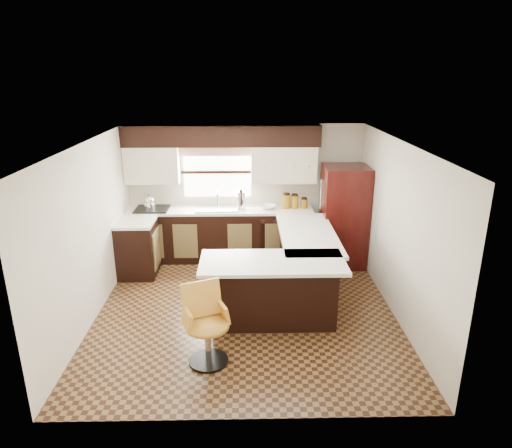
{
  "coord_description": "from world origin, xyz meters",
  "views": [
    {
      "loc": [
        0.02,
        -5.87,
        3.3
      ],
      "look_at": [
        0.16,
        0.45,
        1.15
      ],
      "focal_mm": 32.0,
      "sensor_mm": 36.0,
      "label": 1
    }
  ],
  "objects_px": {
    "peninsula_return": "(273,292)",
    "bar_chair": "(207,326)",
    "refrigerator": "(343,216)",
    "peninsula_long": "(303,263)"
  },
  "relations": [
    {
      "from": "bar_chair",
      "to": "peninsula_return",
      "type": "bearing_deg",
      "value": 25.17
    },
    {
      "from": "peninsula_return",
      "to": "refrigerator",
      "type": "bearing_deg",
      "value": 55.98
    },
    {
      "from": "bar_chair",
      "to": "refrigerator",
      "type": "bearing_deg",
      "value": 30.57
    },
    {
      "from": "refrigerator",
      "to": "bar_chair",
      "type": "distance_m",
      "value": 3.6
    },
    {
      "from": "peninsula_return",
      "to": "bar_chair",
      "type": "bearing_deg",
      "value": -132.18
    },
    {
      "from": "peninsula_return",
      "to": "refrigerator",
      "type": "relative_size",
      "value": 0.94
    },
    {
      "from": "refrigerator",
      "to": "peninsula_long",
      "type": "bearing_deg",
      "value": -128.98
    },
    {
      "from": "peninsula_long",
      "to": "bar_chair",
      "type": "height_order",
      "value": "bar_chair"
    },
    {
      "from": "peninsula_return",
      "to": "bar_chair",
      "type": "distance_m",
      "value": 1.21
    },
    {
      "from": "peninsula_return",
      "to": "peninsula_long",
      "type": "bearing_deg",
      "value": 61.7
    }
  ]
}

